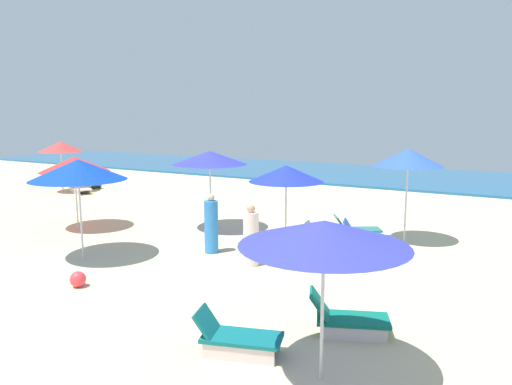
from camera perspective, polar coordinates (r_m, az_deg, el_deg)
ocean at (r=30.31m, az=11.94°, el=2.16°), size 60.00×10.17×0.12m
umbrella_0 at (r=6.53m, az=8.10°, el=-4.83°), size 2.34×2.34×2.29m
lounge_chair_0_0 at (r=7.77m, az=-2.38°, el=-16.85°), size 1.45×0.95×0.69m
lounge_chair_0_1 at (r=8.52m, az=10.68°, el=-14.50°), size 1.47×1.07×0.74m
umbrella_1 at (r=13.33m, az=3.61°, el=2.25°), size 2.10×2.10×2.30m
lounge_chair_1_0 at (r=13.58m, az=8.48°, el=-5.46°), size 1.50×0.92×0.71m
umbrella_2 at (r=16.46m, az=-20.79°, el=3.16°), size 2.20×2.20×2.36m
umbrella_3 at (r=24.74m, az=-22.25°, el=5.05°), size 2.04×2.04×2.43m
lounge_chair_3_0 at (r=25.83m, az=-19.16°, el=1.13°), size 1.53×1.04×0.74m
lounge_chair_3_1 at (r=24.25m, az=-20.26°, el=0.47°), size 1.53×1.01×0.65m
umbrella_4 at (r=15.31m, az=-5.51°, el=4.13°), size 2.38×2.38×2.56m
umbrella_6 at (r=12.91m, az=-20.41°, el=2.56°), size 2.42×2.42×2.58m
umbrella_7 at (r=14.36m, az=17.65°, el=3.99°), size 1.98×1.98×2.74m
lounge_chair_7_0 at (r=14.95m, az=11.78°, el=-4.30°), size 1.51×1.24×0.67m
lounge_chair_7_1 at (r=13.86m, az=12.87°, el=-5.19°), size 1.46×0.96×0.77m
beachgoer_0 at (r=11.82m, az=-0.60°, el=-5.39°), size 0.53×0.53×1.53m
beachgoer_2 at (r=12.94m, az=-5.35°, el=-3.94°), size 0.46×0.46×1.62m
beach_ball_0 at (r=11.20m, az=-20.41°, el=-9.64°), size 0.35×0.35×0.35m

